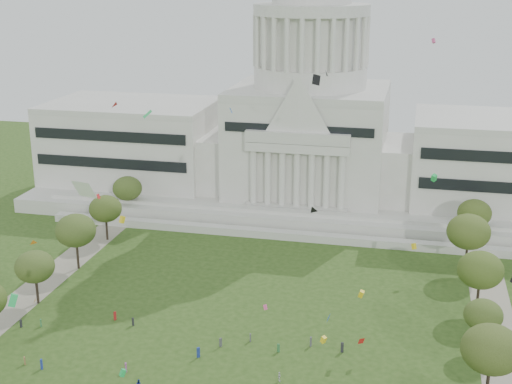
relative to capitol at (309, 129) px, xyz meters
name	(u,v)px	position (x,y,z in m)	size (l,w,h in m)	color
capitol	(309,129)	(0.00, 0.00, 0.00)	(160.00, 64.50, 91.30)	beige
path_left	(11,309)	(-48.00, -83.59, -22.28)	(8.00, 160.00, 0.04)	gray
path_right	(503,365)	(48.00, -83.59, -22.28)	(8.00, 160.00, 0.04)	gray
row_tree_r_2	(491,349)	(44.17, -96.15, -12.64)	(9.55, 9.55, 13.58)	black
row_tree_l_3	(35,267)	(-44.09, -79.67, -14.09)	(8.12, 8.12, 11.55)	black
row_tree_r_3	(483,315)	(44.40, -79.10, -15.21)	(7.01, 7.01, 9.98)	black
row_tree_l_4	(76,231)	(-44.08, -61.17, -12.90)	(9.29, 9.29, 13.21)	black
row_tree_r_4	(480,270)	(44.76, -63.55, -13.01)	(9.19, 9.19, 13.06)	black
row_tree_l_5	(105,209)	(-45.22, -42.58, -13.88)	(8.33, 8.33, 11.85)	black
row_tree_r_5	(469,232)	(43.49, -43.40, -12.37)	(9.82, 9.82, 13.96)	black
row_tree_l_6	(127,188)	(-46.87, -24.45, -14.02)	(8.19, 8.19, 11.64)	black
row_tree_r_6	(474,213)	(45.96, -25.46, -13.79)	(8.42, 8.42, 11.97)	black
person_8	(139,384)	(-11.67, -104.84, -21.41)	(0.86, 0.53, 1.76)	navy
person_10	(279,377)	(10.64, -97.41, -21.43)	(1.02, 0.56, 1.74)	silver
distant_crowd	(148,368)	(-11.98, -99.64, -21.42)	(62.37, 35.90, 1.95)	#4C4C51
kite_swarm	(213,255)	(2.66, -108.07, 4.30)	(86.49, 105.97, 64.15)	#E54C8C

